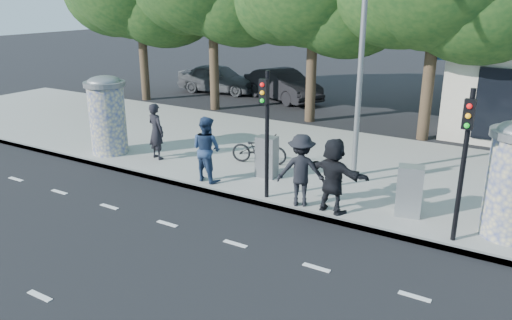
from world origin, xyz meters
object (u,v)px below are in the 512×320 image
Objects in this scene: ped_f at (333,176)px; bicycle at (259,149)px; traffic_pole_far at (465,151)px; cabinet_left at (267,157)px; traffic_pole_near at (266,122)px; ped_d at (301,170)px; car_mid at (282,85)px; ped_b at (156,131)px; ad_column_left at (107,113)px; ped_c at (207,149)px; cabinet_right at (409,191)px; street_lamp at (363,16)px; car_left at (219,78)px.

bicycle is at bearing -21.81° from ped_f.
traffic_pole_far is 5.95m from cabinet_left.
traffic_pole_near is at bearing 180.00° from traffic_pole_far.
ped_d reaches higher than cabinet_left.
traffic_pole_far reaches higher than car_mid.
ped_d is 0.87m from ped_f.
ped_f is 3.01m from cabinet_left.
ped_b is 11.35m from car_mid.
traffic_pole_near is at bearing -6.11° from ad_column_left.
cabinet_left is at bearing -131.08° from ped_c.
cabinet_right is 15.02m from car_mid.
ped_b reaches higher than cabinet_left.
street_lamp is at bearing -122.60° from ped_d.
cabinet_left is 14.50m from car_left.
traffic_pole_near is 0.72× the size of car_left.
ad_column_left is 0.33× the size of street_lamp.
ped_d reaches higher than car_mid.
street_lamp is 4.18× the size of ped_c.
traffic_pole_far is at bearing -171.21° from ped_b.
ped_f reaches higher than cabinet_right.
ped_c is at bearing -143.92° from street_lamp.
ped_d is (5.77, -1.00, 0.01)m from ped_b.
traffic_pole_far is 1.80× the size of ped_d.
car_mid is (-7.52, 9.49, -3.99)m from street_lamp.
ped_d is 0.99× the size of ped_f.
car_mid is at bearing -45.47° from ped_f.
ped_b is 1.46× the size of cabinet_right.
car_mid is (-10.92, 12.33, -1.42)m from traffic_pole_far.
ad_column_left is 5.91m from cabinet_left.
traffic_pole_far is 3.13m from ped_f.
ped_b reaches higher than car_left.
bicycle is (-1.61, 2.37, -1.61)m from traffic_pole_near.
cabinet_left is 12.13m from car_mid.
car_left is (-5.51, 11.34, -0.28)m from ped_b.
traffic_pole_far is 5.12m from street_lamp.
car_mid reaches higher than cabinet_right.
street_lamp is 12.74m from car_mid.
ped_f is (0.87, 0.03, 0.01)m from ped_d.
car_mid is (-1.35, 11.27, -0.27)m from ped_b.
cabinet_left is (-1.79, 1.38, -0.33)m from ped_d.
ped_f is (0.48, -2.76, -3.69)m from street_lamp.
ad_column_left is at bearing -29.43° from ped_d.
ped_c is at bearing -5.64° from ad_column_left.
ped_f is at bearing -4.21° from ad_column_left.
ad_column_left is 4.51m from ped_c.
street_lamp reaches higher than car_mid.
cabinet_right is 0.27× the size of car_left.
car_mid is at bearing -97.70° from car_left.
traffic_pole_far is at bearing -3.55° from ad_column_left.
street_lamp is 4.97m from cabinet_right.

